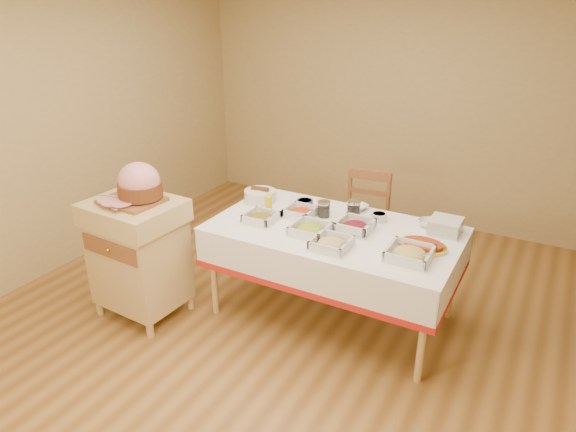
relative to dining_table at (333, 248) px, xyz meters
The scene contains 22 objects.
room_shell 0.82m from the dining_table, 135.00° to the right, with size 5.00×5.00×5.00m.
dining_table is the anchor object (origin of this frame).
butcher_cart 1.49m from the dining_table, 152.93° to the right, with size 0.70×0.59×0.95m.
dining_chair 0.82m from the dining_table, 94.57° to the left, with size 0.46×0.44×0.92m.
ham_on_board 1.51m from the dining_table, 153.38° to the right, with size 0.45×0.43×0.30m.
serving_dish_a 0.60m from the dining_table, 164.10° to the right, with size 0.23×0.23×0.10m.
serving_dish_b 0.28m from the dining_table, 124.43° to the right, with size 0.26×0.26×0.10m.
serving_dish_c 0.37m from the dining_table, 69.54° to the right, with size 0.25×0.25×0.10m.
serving_dish_d 0.68m from the dining_table, 16.87° to the right, with size 0.28×0.28×0.11m.
serving_dish_e 0.39m from the dining_table, 166.13° to the left, with size 0.23×0.22×0.11m.
serving_dish_f 0.25m from the dining_table, 15.03° to the left, with size 0.25×0.24×0.12m.
small_bowl_left 0.82m from the dining_table, 159.51° to the left, with size 0.13×0.13×0.06m.
small_bowl_mid 0.51m from the dining_table, 145.25° to the left, with size 0.13×0.13×0.06m.
small_bowl_right 0.43m from the dining_table, 50.51° to the left, with size 0.12×0.12×0.06m.
bowl_white_imported 0.46m from the dining_table, 88.42° to the left, with size 0.16×0.16×0.04m, color silver.
bowl_small_imported 0.73m from the dining_table, 32.13° to the left, with size 0.15×0.15×0.05m, color silver.
preserve_jar_left 0.32m from the dining_table, 135.38° to the left, with size 0.10×0.10×0.13m.
preserve_jar_right 0.35m from the dining_table, 80.86° to the left, with size 0.11×0.11×0.14m.
mustard_bottle 0.62m from the dining_table, behind, with size 0.06×0.06×0.18m.
bread_basket 0.82m from the dining_table, 165.77° to the left, with size 0.26×0.26×0.12m.
plate_stack 0.83m from the dining_table, 23.61° to the left, with size 0.22×0.22×0.11m.
brass_platter 0.68m from the dining_table, ahead, with size 0.33×0.24×0.04m.
Camera 1 is at (1.67, -2.88, 2.36)m, focal length 32.00 mm.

